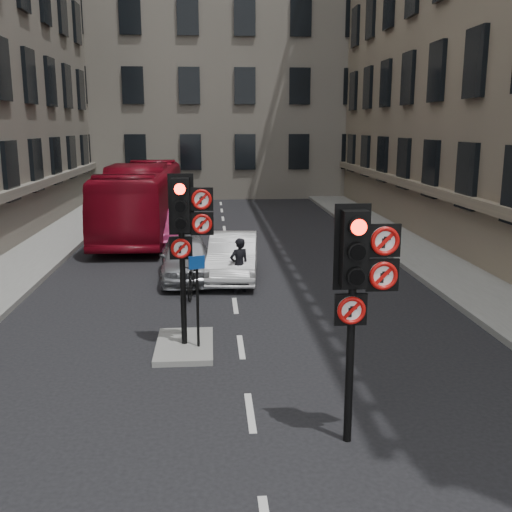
{
  "coord_description": "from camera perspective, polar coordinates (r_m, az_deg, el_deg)",
  "views": [
    {
      "loc": [
        -0.59,
        -7.09,
        4.65
      ],
      "look_at": [
        0.11,
        2.24,
        2.6
      ],
      "focal_mm": 42.0,
      "sensor_mm": 36.0,
      "label": 1
    }
  ],
  "objects": [
    {
      "name": "pavement_right",
      "position": [
        21.12,
        17.44,
        -0.71
      ],
      "size": [
        3.0,
        50.0,
        0.16
      ],
      "primitive_type": "cube",
      "color": "gray",
      "rests_on": "ground"
    },
    {
      "name": "info_sign",
      "position": [
        12.32,
        -5.61,
        -3.11
      ],
      "size": [
        0.33,
        0.15,
        1.95
      ],
      "rotation": [
        0.0,
        0.0,
        0.33
      ],
      "color": "black",
      "rests_on": "centre_island"
    },
    {
      "name": "bus_red",
      "position": [
        26.21,
        -10.81,
        5.31
      ],
      "size": [
        2.82,
        11.05,
        3.06
      ],
      "primitive_type": "imported",
      "rotation": [
        0.0,
        0.0,
        -0.02
      ],
      "color": "maroon",
      "rests_on": "ground"
    },
    {
      "name": "car_pink",
      "position": [
        24.42,
        -9.3,
        2.97
      ],
      "size": [
        2.26,
        5.13,
        1.47
      ],
      "primitive_type": "imported",
      "rotation": [
        0.0,
        0.0,
        0.04
      ],
      "color": "#EB4591",
      "rests_on": "ground"
    },
    {
      "name": "signal_near",
      "position": [
        8.6,
        9.79,
        -1.74
      ],
      "size": [
        0.91,
        0.4,
        3.58
      ],
      "color": "black",
      "rests_on": "ground"
    },
    {
      "name": "motorcyclist",
      "position": [
        16.83,
        -1.61,
        -0.91
      ],
      "size": [
        0.68,
        0.58,
        1.58
      ],
      "primitive_type": "imported",
      "rotation": [
        0.0,
        0.0,
        3.58
      ],
      "color": "black",
      "rests_on": "ground"
    },
    {
      "name": "car_white",
      "position": [
        18.53,
        -2.2,
        -0.02
      ],
      "size": [
        1.78,
        4.22,
        1.36
      ],
      "primitive_type": "imported",
      "rotation": [
        0.0,
        0.0,
        -0.08
      ],
      "color": "silver",
      "rests_on": "ground"
    },
    {
      "name": "ground",
      "position": [
        8.5,
        0.39,
        -20.8
      ],
      "size": [
        120.0,
        120.0,
        0.0
      ],
      "primitive_type": "plane",
      "color": "black",
      "rests_on": "ground"
    },
    {
      "name": "building_far",
      "position": [
        45.41,
        -3.76,
        19.11
      ],
      "size": [
        30.0,
        14.0,
        20.0
      ],
      "primitive_type": "cube",
      "color": "gray",
      "rests_on": "ground"
    },
    {
      "name": "motorcycle",
      "position": [
        16.57,
        -5.98,
        -2.24
      ],
      "size": [
        0.71,
        1.69,
        0.98
      ],
      "primitive_type": "imported",
      "rotation": [
        0.0,
        0.0,
        -0.16
      ],
      "color": "black",
      "rests_on": "ground"
    },
    {
      "name": "car_silver",
      "position": [
        18.47,
        -6.66,
        -0.18
      ],
      "size": [
        1.8,
        3.99,
        1.33
      ],
      "primitive_type": "imported",
      "rotation": [
        0.0,
        0.0,
        0.06
      ],
      "color": "#9DA0A4",
      "rests_on": "ground"
    },
    {
      "name": "pavement_left",
      "position": [
        20.71,
        -22.82,
        -1.37
      ],
      "size": [
        3.0,
        50.0,
        0.16
      ],
      "primitive_type": "cube",
      "color": "gray",
      "rests_on": "ground"
    },
    {
      "name": "centre_island",
      "position": [
        12.95,
        -6.81,
        -8.49
      ],
      "size": [
        1.2,
        2.0,
        0.12
      ],
      "primitive_type": "cube",
      "color": "gray",
      "rests_on": "ground"
    },
    {
      "name": "signal_far",
      "position": [
        12.25,
        -6.73,
        3.13
      ],
      "size": [
        0.91,
        0.4,
        3.58
      ],
      "color": "black",
      "rests_on": "centre_island"
    }
  ]
}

